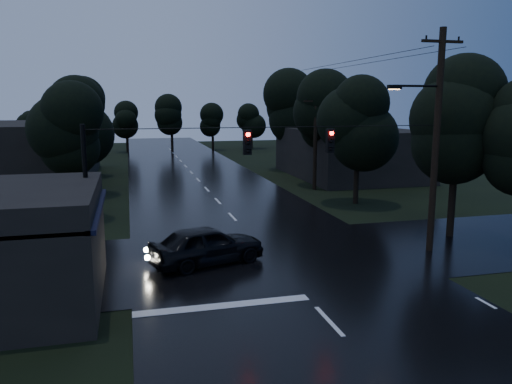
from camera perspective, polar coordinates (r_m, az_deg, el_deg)
name	(u,v)px	position (r m, az deg, el deg)	size (l,w,h in m)	color
main_road	(207,190)	(39.70, -5.64, 0.28)	(12.00, 120.00, 0.02)	black
cross_street	(269,256)	(22.53, 1.44, -7.35)	(60.00, 9.00, 0.02)	black
building_far_right	(349,153)	(47.29, 10.59, 4.44)	(10.00, 14.00, 4.40)	black
building_far_left	(36,151)	(49.53, -23.82, 4.35)	(10.00, 16.00, 5.00)	black
utility_pole_main	(435,137)	(23.78, 19.73, 5.90)	(3.50, 0.30, 10.00)	black
utility_pole_far	(315,140)	(39.42, 6.79, 5.87)	(2.00, 0.30, 7.50)	black
anchor_pole_left	(87,203)	(20.10, -18.74, -1.23)	(0.18, 0.18, 6.00)	black
span_signals	(289,141)	(20.74, 3.75, 5.89)	(15.00, 0.37, 1.12)	black
tree_corner_near	(458,119)	(26.87, 22.06, 7.75)	(4.48, 4.48, 9.44)	black
tree_left_a	(72,130)	(30.87, -20.30, 6.68)	(3.92, 3.92, 8.26)	black
tree_left_b	(74,119)	(38.87, -20.05, 7.84)	(4.20, 4.20, 8.85)	black
tree_left_c	(78,111)	(48.87, -19.67, 8.66)	(4.48, 4.48, 9.44)	black
tree_right_a	(358,121)	(34.10, 11.62, 8.01)	(4.20, 4.20, 8.85)	black
tree_right_b	(322,112)	(41.66, 7.54, 9.00)	(4.48, 4.48, 9.44)	black
tree_right_c	(291,107)	(51.26, 3.97, 9.68)	(4.76, 4.76, 10.03)	black
car	(207,245)	(21.37, -5.62, -6.03)	(1.98, 4.93, 1.68)	black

